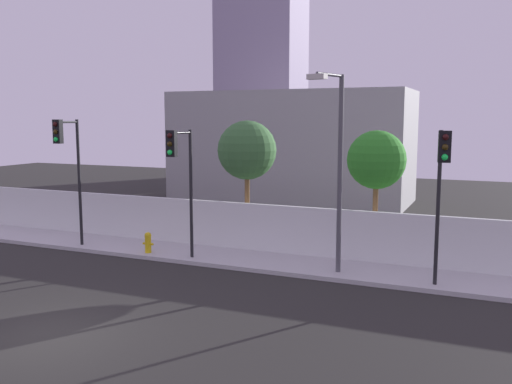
% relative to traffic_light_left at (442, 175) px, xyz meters
% --- Properties ---
extents(ground_plane, '(80.00, 80.00, 0.00)m').
position_rel_traffic_light_left_xyz_m(ground_plane, '(-8.23, -7.10, -3.57)').
color(ground_plane, '#272624').
extents(sidewalk, '(36.00, 2.40, 0.15)m').
position_rel_traffic_light_left_xyz_m(sidewalk, '(-8.23, 1.10, -3.49)').
color(sidewalk, '#B5B5B5').
rests_on(sidewalk, ground).
extents(perimeter_wall, '(36.00, 0.18, 1.80)m').
position_rel_traffic_light_left_xyz_m(perimeter_wall, '(-8.23, 2.39, -2.52)').
color(perimeter_wall, silver).
rests_on(perimeter_wall, sidewalk).
extents(traffic_light_left, '(0.42, 1.09, 4.70)m').
position_rel_traffic_light_left_xyz_m(traffic_light_left, '(0.00, 0.00, 0.00)').
color(traffic_light_left, black).
rests_on(traffic_light_left, sidewalk).
extents(traffic_light_center, '(0.34, 1.46, 4.65)m').
position_rel_traffic_light_left_xyz_m(traffic_light_center, '(-8.65, -0.20, -0.02)').
color(traffic_light_center, black).
rests_on(traffic_light_center, sidewalk).
extents(traffic_light_right, '(0.34, 1.30, 5.00)m').
position_rel_traffic_light_left_xyz_m(traffic_light_right, '(-13.72, -0.10, 0.21)').
color(traffic_light_right, black).
rests_on(traffic_light_right, sidewalk).
extents(street_lamp_curbside, '(0.78, 1.70, 6.42)m').
position_rel_traffic_light_left_xyz_m(street_lamp_curbside, '(-3.25, 0.44, 0.37)').
color(street_lamp_curbside, '#4C4C51').
rests_on(street_lamp_curbside, sidewalk).
extents(fire_hydrant, '(0.44, 0.26, 0.79)m').
position_rel_traffic_light_left_xyz_m(fire_hydrant, '(-10.48, 0.37, -2.99)').
color(fire_hydrant, gold).
rests_on(fire_hydrant, sidewalk).
extents(roadside_tree_leftmost, '(2.38, 2.38, 5.12)m').
position_rel_traffic_light_left_xyz_m(roadside_tree_leftmost, '(-7.78, 3.50, 0.34)').
color(roadside_tree_leftmost, brown).
rests_on(roadside_tree_leftmost, ground).
extents(roadside_tree_midleft, '(2.16, 2.16, 4.77)m').
position_rel_traffic_light_left_xyz_m(roadside_tree_midleft, '(-2.58, 3.50, 0.10)').
color(roadside_tree_midleft, brown).
rests_on(roadside_tree_midleft, ground).
extents(low_building_distant, '(14.81, 6.00, 6.85)m').
position_rel_traffic_light_left_xyz_m(low_building_distant, '(-10.56, 16.39, -0.14)').
color(low_building_distant, '#979797').
rests_on(low_building_distant, ground).
extents(tower_on_skyline, '(6.90, 5.00, 23.16)m').
position_rel_traffic_light_left_xyz_m(tower_on_skyline, '(-17.61, 28.39, 8.01)').
color(tower_on_skyline, gray).
rests_on(tower_on_skyline, ground).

